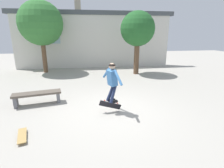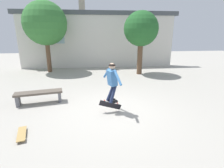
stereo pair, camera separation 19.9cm
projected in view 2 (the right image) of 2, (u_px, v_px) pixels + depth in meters
name	position (u px, v px, depth m)	size (l,w,h in m)	color
ground_plane	(110.00, 111.00, 6.33)	(40.00, 40.00, 0.00)	#A39E93
building_backdrop	(98.00, 39.00, 13.84)	(12.75, 0.52, 5.60)	beige
tree_right	(141.00, 29.00, 11.17)	(2.23, 2.23, 4.08)	brown
tree_left	(45.00, 24.00, 11.69)	(2.91, 2.91, 4.78)	brown
park_bench	(39.00, 95.00, 6.90)	(1.84, 0.81, 0.49)	brown
skater	(112.00, 79.00, 5.87)	(0.52, 1.21, 1.37)	teal
skateboard_flipping	(110.00, 105.00, 6.13)	(0.80, 0.16, 0.43)	black
skateboard_resting	(22.00, 134.00, 4.75)	(0.42, 0.82, 0.08)	#AD894C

